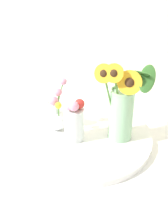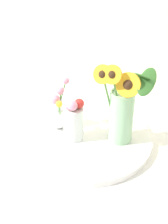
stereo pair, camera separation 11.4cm
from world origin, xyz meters
TOP-DOWN VIEW (x-y plane):
  - ground_plane at (0.00, 0.00)m, footprint 6.00×6.00m
  - serving_tray at (-0.01, 0.09)m, footprint 0.52×0.52m
  - mason_jar_sunflowers at (0.12, 0.13)m, footprint 0.20×0.17m
  - vase_small_center at (-0.04, 0.06)m, footprint 0.07×0.08m
  - vase_bulb_right at (-0.13, 0.10)m, footprint 0.08×0.09m

SIDE VIEW (x-z plane):
  - ground_plane at x=0.00m, z-range 0.00..0.00m
  - serving_tray at x=-0.01m, z-range 0.00..0.02m
  - vase_bulb_right at x=-0.13m, z-range -0.01..0.19m
  - vase_small_center at x=-0.04m, z-range 0.02..0.19m
  - mason_jar_sunflowers at x=0.12m, z-range 0.00..0.32m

